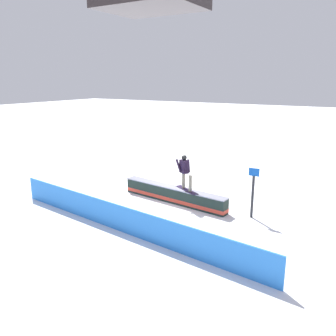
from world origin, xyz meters
TOP-DOWN VIEW (x-y plane):
  - ground_plane at (0.00, 0.00)m, footprint 120.00×120.00m
  - grind_box at (0.00, 0.00)m, footprint 5.17×1.12m
  - snowboarder at (-0.54, -0.00)m, footprint 1.36×0.95m
  - safety_fence at (0.00, 3.56)m, footprint 11.36×1.44m
  - trail_marker at (-3.45, -0.07)m, footprint 0.40×0.10m

SIDE VIEW (x-z plane):
  - ground_plane at x=0.00m, z-range 0.00..0.00m
  - grind_box at x=0.00m, z-range -0.03..0.65m
  - safety_fence at x=0.00m, z-range 0.00..0.97m
  - trail_marker at x=-3.45m, z-range 0.07..2.04m
  - snowboarder at x=-0.54m, z-range 0.76..2.22m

